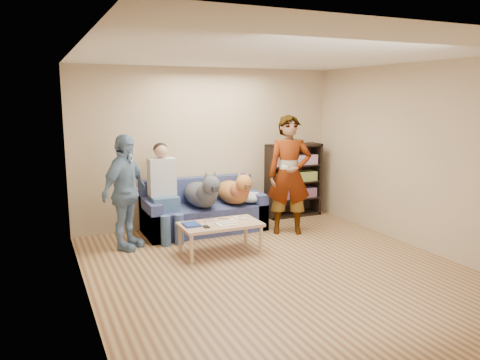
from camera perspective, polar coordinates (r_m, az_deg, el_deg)
name	(u,v)px	position (r m, az deg, el deg)	size (l,w,h in m)	color
ground	(280,271)	(5.92, 4.85, -10.99)	(5.00, 5.00, 0.00)	brown
ceiling	(283,55)	(5.54, 5.26, 14.97)	(5.00, 5.00, 0.00)	white
wall_back	(208,147)	(7.84, -3.90, 4.05)	(4.50, 4.50, 0.00)	tan
wall_front	(453,215)	(3.65, 24.55, -3.92)	(4.50, 4.50, 0.00)	tan
wall_left	(83,181)	(4.91, -18.56, -0.12)	(5.00, 5.00, 0.00)	tan
wall_right	(424,157)	(6.95, 21.48, 2.59)	(5.00, 5.00, 0.00)	tan
blanket	(251,197)	(7.61, 1.33, -2.13)	(0.48, 0.40, 0.17)	#B8B7BC
person_standing_right	(289,175)	(7.31, 6.02, 0.61)	(0.68, 0.44, 1.85)	gray
person_standing_left	(125,192)	(6.71, -13.84, -1.47)	(0.95, 0.40, 1.63)	#7599BC
held_controller	(285,167)	(7.01, 5.45, 1.64)	(0.04, 0.13, 0.03)	white
notebook_blue	(191,224)	(6.35, -5.96, -5.41)	(0.20, 0.26, 0.03)	navy
papers	(226,224)	(6.37, -1.66, -5.37)	(0.26, 0.20, 0.01)	white
magazine	(228,222)	(6.39, -1.48, -5.18)	(0.22, 0.17, 0.01)	#B4A990
camera_silver	(209,220)	(6.50, -3.80, -4.90)	(0.11, 0.06, 0.05)	silver
controller_a	(236,218)	(6.63, -0.48, -4.67)	(0.04, 0.13, 0.03)	white
controller_b	(244,219)	(6.59, 0.44, -4.76)	(0.09, 0.06, 0.03)	white
headphone_cup_a	(234,221)	(6.49, -0.71, -5.03)	(0.07, 0.07, 0.02)	white
headphone_cup_b	(232,220)	(6.56, -0.99, -4.87)	(0.07, 0.07, 0.02)	white
pen_orange	(223,226)	(6.29, -2.04, -5.60)	(0.01, 0.01, 0.14)	orange
pen_black	(223,219)	(6.64, -2.03, -4.74)	(0.01, 0.01, 0.14)	black
wallet	(206,227)	(6.24, -4.15, -5.70)	(0.07, 0.12, 0.01)	black
sofa	(203,213)	(7.56, -4.52, -4.04)	(1.90, 0.85, 0.82)	#515B93
person_seated	(164,188)	(7.15, -9.28, -0.94)	(0.40, 0.73, 1.47)	#3E6289
dog_gray	(202,193)	(7.26, -4.61, -1.62)	(0.44, 1.26, 0.64)	#484A51
dog_tan	(234,191)	(7.48, -0.68, -1.34)	(0.42, 1.17, 0.60)	#B06635
coffee_table	(220,226)	(6.45, -2.41, -5.66)	(1.10, 0.60, 0.42)	tan
bookshelf	(293,179)	(8.44, 6.48, 0.18)	(1.00, 0.34, 1.30)	black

